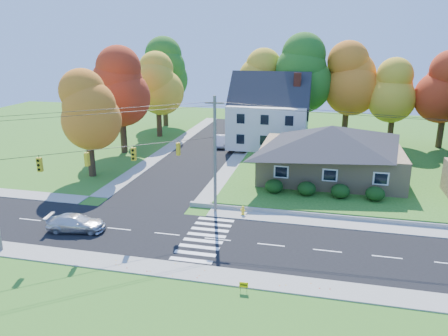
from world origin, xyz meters
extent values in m
plane|color=#3D7923|center=(0.00, 0.00, 0.00)|extent=(120.00, 120.00, 0.00)
cube|color=black|center=(0.00, 0.00, 0.01)|extent=(90.00, 8.00, 0.02)
cube|color=black|center=(-8.00, 26.00, 0.01)|extent=(8.00, 44.00, 0.02)
cube|color=#9C9A90|center=(0.00, 5.00, 0.04)|extent=(90.00, 2.00, 0.08)
cube|color=#9C9A90|center=(0.00, -5.00, 0.04)|extent=(90.00, 2.00, 0.08)
cube|color=#3D7923|center=(13.00, 21.00, 0.25)|extent=(30.00, 30.00, 0.50)
cube|color=tan|center=(8.00, 16.00, 2.10)|extent=(14.00, 10.00, 3.20)
pyramid|color=#26262B|center=(8.00, 16.00, 4.80)|extent=(14.60, 10.60, 2.20)
cube|color=silver|center=(0.00, 28.00, 3.30)|extent=(10.00, 8.00, 5.60)
pyramid|color=#26262B|center=(0.00, 28.00, 7.30)|extent=(10.40, 8.40, 2.40)
cube|color=brown|center=(3.50, 28.00, 5.30)|extent=(0.90, 0.90, 9.60)
ellipsoid|color=#163A10|center=(3.00, 9.80, 1.14)|extent=(1.70, 1.70, 1.27)
ellipsoid|color=#163A10|center=(6.00, 9.80, 1.14)|extent=(1.70, 1.70, 1.27)
ellipsoid|color=#163A10|center=(9.00, 9.80, 1.14)|extent=(1.70, 1.70, 1.27)
ellipsoid|color=#163A10|center=(12.00, 9.80, 1.14)|extent=(1.70, 1.70, 1.27)
cylinder|color=#666059|center=(-1.50, 5.20, 5.00)|extent=(0.26, 0.26, 10.00)
cube|color=#666059|center=(-1.50, 5.20, 9.40)|extent=(1.60, 0.12, 0.12)
cube|color=gold|center=(-12.00, -3.20, 5.95)|extent=(0.34, 0.26, 1.00)
cube|color=gold|center=(-9.50, -1.20, 5.95)|extent=(0.26, 0.34, 1.00)
cube|color=gold|center=(-6.80, 0.95, 5.95)|extent=(0.34, 0.26, 1.00)
cube|color=gold|center=(-4.00, 3.20, 5.95)|extent=(0.26, 0.34, 1.00)
cylinder|color=black|center=(-8.00, 0.00, 6.60)|extent=(13.02, 10.43, 0.04)
cylinder|color=#3F2A19|center=(-2.00, 34.00, 3.20)|extent=(0.80, 0.80, 5.40)
sphere|color=gold|center=(-2.00, 34.00, 7.10)|extent=(6.72, 6.72, 6.72)
sphere|color=gold|center=(-2.00, 34.00, 8.78)|extent=(5.91, 5.91, 5.91)
sphere|color=gold|center=(-2.00, 34.00, 10.46)|extent=(5.11, 5.11, 5.11)
cylinder|color=#3F2A19|center=(4.00, 33.00, 3.65)|extent=(0.86, 0.86, 6.30)
sphere|color=#2D6D1E|center=(4.00, 33.00, 8.20)|extent=(7.84, 7.84, 7.84)
sphere|color=#2D6D1E|center=(4.00, 33.00, 10.16)|extent=(6.90, 6.90, 6.90)
sphere|color=#2D6D1E|center=(4.00, 33.00, 12.12)|extent=(5.96, 5.96, 5.96)
cylinder|color=#3F2A19|center=(10.00, 34.00, 3.43)|extent=(0.83, 0.83, 5.85)
sphere|color=orange|center=(10.00, 34.00, 7.65)|extent=(7.28, 7.28, 7.28)
sphere|color=orange|center=(10.00, 34.00, 9.47)|extent=(6.41, 6.41, 6.41)
sphere|color=orange|center=(10.00, 34.00, 11.29)|extent=(5.53, 5.53, 5.53)
cylinder|color=#3F2A19|center=(16.00, 33.00, 2.98)|extent=(0.77, 0.77, 4.95)
sphere|color=gold|center=(16.00, 33.00, 6.55)|extent=(6.16, 6.16, 6.16)
sphere|color=gold|center=(16.00, 33.00, 8.09)|extent=(5.42, 5.42, 5.42)
sphere|color=gold|center=(16.00, 33.00, 9.63)|extent=(4.68, 4.68, 4.68)
cylinder|color=#3F2A19|center=(22.00, 32.00, 3.20)|extent=(0.80, 0.80, 5.40)
sphere|color=#B33016|center=(22.00, 32.00, 7.10)|extent=(6.72, 6.72, 6.72)
sphere|color=#B33016|center=(22.00, 32.00, 8.78)|extent=(5.91, 5.91, 5.91)
cylinder|color=#3F2A19|center=(-17.00, 12.00, 2.48)|extent=(0.77, 0.77, 4.95)
sphere|color=orange|center=(-17.00, 12.00, 6.05)|extent=(6.16, 6.16, 6.16)
sphere|color=orange|center=(-17.00, 12.00, 7.59)|extent=(5.42, 5.42, 5.42)
sphere|color=orange|center=(-17.00, 12.00, 9.13)|extent=(4.68, 4.68, 4.68)
cylinder|color=#3F2A19|center=(-18.00, 22.00, 2.93)|extent=(0.83, 0.83, 5.85)
sphere|color=#B33016|center=(-18.00, 22.00, 7.15)|extent=(7.28, 7.28, 7.28)
sphere|color=#B33016|center=(-18.00, 22.00, 8.97)|extent=(6.41, 6.41, 6.41)
sphere|color=#B33016|center=(-18.00, 22.00, 10.79)|extent=(5.53, 5.53, 5.53)
cylinder|color=#3F2A19|center=(-17.00, 32.00, 2.70)|extent=(0.80, 0.80, 5.40)
sphere|color=gold|center=(-17.00, 32.00, 6.60)|extent=(6.72, 6.72, 6.72)
sphere|color=gold|center=(-17.00, 32.00, 8.28)|extent=(5.91, 5.91, 5.91)
sphere|color=gold|center=(-17.00, 32.00, 9.96)|extent=(5.11, 5.11, 5.11)
cylinder|color=#3F2A19|center=(-19.00, 40.00, 3.15)|extent=(0.86, 0.86, 6.30)
sphere|color=#2D6D1E|center=(-19.00, 40.00, 7.70)|extent=(7.84, 7.84, 7.84)
sphere|color=#2D6D1E|center=(-19.00, 40.00, 9.66)|extent=(6.90, 6.90, 6.90)
sphere|color=#2D6D1E|center=(-19.00, 40.00, 11.62)|extent=(5.96, 5.96, 5.96)
imported|color=silver|center=(-11.07, -1.03, 0.67)|extent=(4.73, 2.55, 1.30)
imported|color=silver|center=(-6.60, 28.02, 0.75)|extent=(2.24, 4.62, 1.46)
cylinder|color=yellow|center=(0.97, 4.98, 0.05)|extent=(0.37, 0.37, 0.10)
cylinder|color=yellow|center=(0.97, 4.98, 0.36)|extent=(0.25, 0.25, 0.57)
sphere|color=yellow|center=(0.97, 4.98, 0.70)|extent=(0.27, 0.27, 0.27)
cylinder|color=yellow|center=(0.97, 4.98, 0.46)|extent=(0.48, 0.27, 0.12)
cylinder|color=black|center=(2.99, -6.41, 0.22)|extent=(0.02, 0.02, 0.44)
cylinder|color=black|center=(3.38, -6.41, 0.22)|extent=(0.02, 0.02, 0.44)
cube|color=#FFD000|center=(3.18, -6.41, 0.48)|extent=(0.53, 0.05, 0.35)
camera|label=1|loc=(7.21, -28.71, 14.57)|focal=35.00mm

